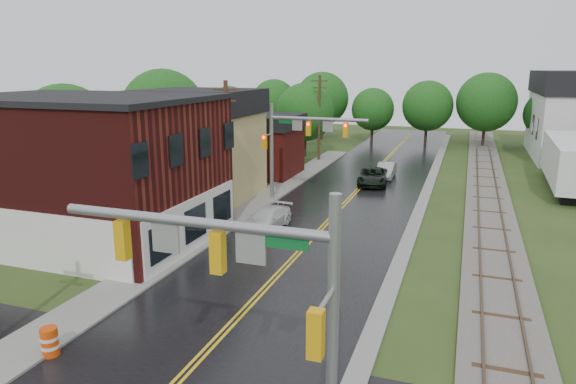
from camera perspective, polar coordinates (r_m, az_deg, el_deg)
The scene contains 20 objects.
main_road at distance 40.50m, azimuth 7.16°, elevation -0.42°, with size 10.00×90.00×0.02m, color black.
curb_right at distance 44.61m, azimuth 15.35°, elevation 0.52°, with size 0.80×70.00×0.12m, color gray.
sidewalk_left at distance 37.69m, azimuth -3.74°, elevation -1.41°, with size 2.40×50.00×0.12m, color gray.
brick_building at distance 31.75m, azimuth -21.66°, elevation 2.45°, with size 14.30×10.30×8.30m.
yellow_house at distance 39.96m, azimuth -9.61°, elevation 4.00°, with size 8.00×7.00×6.40m, color tan.
darkred_building at distance 47.69m, azimuth -3.28°, elevation 4.52°, with size 7.00×6.00×4.40m, color #3F0F0C.
railroad at distance 44.54m, azimuth 21.25°, elevation 0.18°, with size 3.20×80.00×0.30m.
traffic_signal_near at distance 12.43m, azimuth -4.59°, elevation -9.41°, with size 7.34×0.30×7.20m.
traffic_signal_far at distance 37.60m, azimuth 1.20°, elevation 6.32°, with size 7.34×0.43×7.20m.
utility_pole_b at distance 34.29m, azimuth -6.76°, elevation 5.07°, with size 1.80×0.28×9.00m.
utility_pole_c at distance 54.76m, azimuth 3.48°, elevation 8.37°, with size 1.80×0.28×9.00m.
tree_left_a at distance 41.56m, azimuth -23.32°, elevation 6.11°, with size 6.80×6.80×8.67m.
tree_left_b at distance 48.17m, azimuth -13.54°, elevation 8.47°, with size 7.60×7.60×9.69m.
tree_left_c at distance 53.37m, azimuth -5.12°, elevation 7.98°, with size 6.00×6.00×7.65m.
tree_left_e at distance 57.15m, azimuth 2.02°, elevation 8.71°, with size 6.40×6.40×8.16m.
suv_dark at distance 44.35m, azimuth 9.41°, elevation 1.70°, with size 2.37×5.15×1.43m, color black.
sedan_silver at distance 47.31m, azimuth 10.83°, elevation 2.36°, with size 1.46×4.18×1.38m, color #A0A1A5.
pickup_white at distance 31.83m, azimuth -2.42°, elevation -3.03°, with size 1.84×4.52×1.31m, color silver.
semi_trailer at distance 47.52m, azimuth 28.71°, elevation 3.08°, with size 3.33×13.34×4.11m.
construction_barrel at distance 20.37m, azimuth -24.95°, elevation -14.87°, with size 0.59×0.59×1.05m, color #D64009.
Camera 1 is at (8.18, -8.42, 9.85)m, focal length 32.00 mm.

